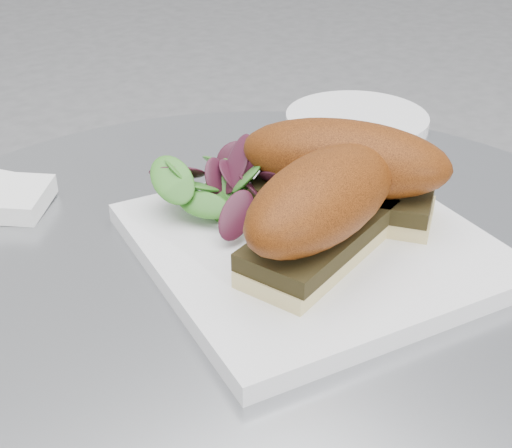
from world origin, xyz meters
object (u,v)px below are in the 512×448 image
at_px(sandwich_right, 344,168).
at_px(plate, 312,245).
at_px(sandwich_left, 322,208).
at_px(saucer, 357,120).

bearing_deg(sandwich_right, plate, -107.24).
bearing_deg(plate, sandwich_right, 16.33).
distance_m(sandwich_left, sandwich_right, 0.07).
relative_size(sandwich_left, sandwich_right, 0.97).
bearing_deg(plate, saucer, 36.67).
relative_size(sandwich_left, saucer, 1.12).
relative_size(plate, sandwich_right, 1.37).
xyz_separation_m(plate, sandwich_left, (-0.02, -0.02, 0.05)).
bearing_deg(saucer, plate, -143.33).
bearing_deg(sandwich_right, saucer, 97.08).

